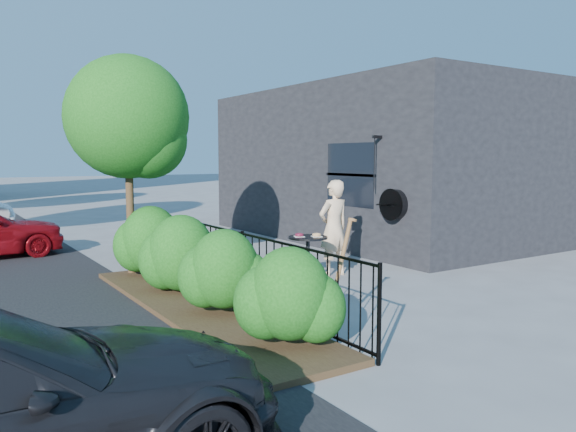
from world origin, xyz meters
TOP-DOWN VIEW (x-y plane):
  - ground at (0.00, 0.00)m, footprint 120.00×120.00m
  - shop_building at (5.50, 4.50)m, footprint 6.22×9.00m
  - fence at (-1.50, 0.00)m, footprint 0.05×6.05m
  - planting_bed at (-2.20, 0.00)m, footprint 1.30×6.00m
  - shrubs at (-2.10, 0.10)m, footprint 1.10×5.60m
  - patio_tree at (-2.24, 2.76)m, footprint 2.20×2.20m
  - cafe_table at (0.00, 0.45)m, footprint 0.67×0.67m
  - woman at (0.88, 0.87)m, footprint 0.66×0.45m
  - shovel at (-1.26, -1.96)m, footprint 0.50×0.19m

SIDE VIEW (x-z plane):
  - ground at x=0.00m, z-range 0.00..0.00m
  - planting_bed at x=-2.20m, z-range 0.00..0.08m
  - fence at x=-1.50m, z-range 0.01..1.11m
  - cafe_table at x=0.00m, z-range 0.13..1.03m
  - shovel at x=-1.26m, z-range -0.09..1.39m
  - shrubs at x=-2.10m, z-range 0.08..1.32m
  - woman at x=0.88m, z-range 0.00..1.78m
  - shop_building at x=5.50m, z-range 0.00..4.00m
  - patio_tree at x=-2.24m, z-range 0.79..4.73m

